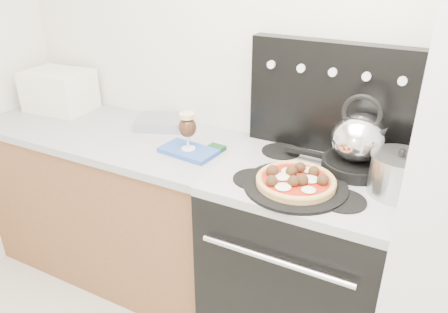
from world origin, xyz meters
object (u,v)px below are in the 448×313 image
Objects in this scene: stock_pot at (398,176)px; tea_kettle at (359,134)px; beer_glass at (188,131)px; pizza_pan at (295,186)px; skillet at (354,165)px; toaster_oven at (59,90)px; base_cabinet at (119,204)px; oven_mitt at (188,151)px; stove_body at (300,264)px; pizza at (296,179)px.

tea_kettle is at bearing 147.50° from stock_pot.
pizza_pan is at bearing -10.36° from beer_glass.
tea_kettle is at bearing 180.00° from skillet.
tea_kettle reaches higher than toaster_oven.
pizza_pan is at bearing -14.56° from toaster_oven.
base_cabinet is at bearing 174.23° from beer_glass.
oven_mitt is 0.57m from pizza_pan.
beer_glass is 0.44× the size of pizza_pan.
pizza_pan is 0.30m from skillet.
pizza_pan is at bearing -94.93° from stove_body.
toaster_oven is (-0.46, 0.12, 0.58)m from base_cabinet.
pizza_pan is (0.56, -0.10, -0.09)m from beer_glass.
oven_mitt reaches higher than base_cabinet.
tea_kettle is 1.15× the size of stock_pot.
stove_body reaches higher than base_cabinet.
pizza reaches higher than pizza_pan.
pizza reaches higher than stove_body.
base_cabinet is at bearing -157.37° from tea_kettle.
tea_kettle is at bearing 4.17° from base_cabinet.
stock_pot is at bearing -0.97° from base_cabinet.
toaster_oven is 1.58m from pizza.
toaster_oven is (-1.57, 0.14, 0.57)m from stove_body.
pizza_pan is 1.31× the size of pizza.
toaster_oven is 2.01× the size of beer_glass.
stove_body is at bearing -1.30° from base_cabinet.
pizza is at bearing -10.36° from oven_mitt.
stove_body is 2.13× the size of pizza_pan.
toaster_oven is 1.33× the size of skillet.
pizza is at bearing -10.36° from beer_glass.
tea_kettle reaches higher than base_cabinet.
pizza is at bearing -14.56° from toaster_oven.
stove_body is 0.53m from pizza.
tea_kettle is at bearing 55.29° from pizza.
pizza_pan is 1.96× the size of stock_pot.
pizza_pan is (0.56, -0.10, 0.02)m from oven_mitt.
beer_glass is (0.53, -0.05, 0.58)m from base_cabinet.
pizza is at bearing -159.63° from stock_pot.
tea_kettle reaches higher than stock_pot.
base_cabinet is 5.29× the size of skillet.
beer_glass is 0.58m from pizza.
pizza_pan is 1.70× the size of tea_kettle.
tea_kettle is (0.17, 0.25, 0.13)m from pizza.
skillet reaches higher than stove_body.
oven_mitt is at bearing 0.00° from beer_glass.
stove_body is 4.18× the size of stock_pot.
stock_pot reaches higher than oven_mitt.
pizza_pan is at bearing -159.63° from stock_pot.
tea_kettle reaches higher than oven_mitt.
stove_body is 0.54m from skillet.
pizza is (1.56, -0.28, -0.06)m from toaster_oven.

